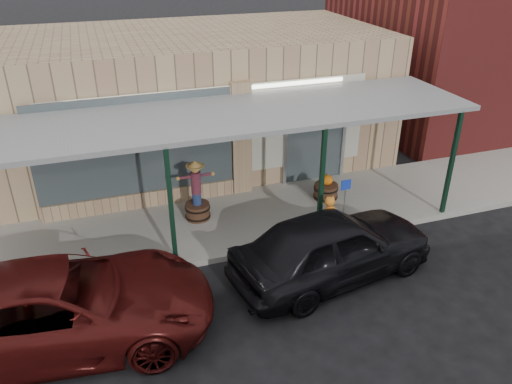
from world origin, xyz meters
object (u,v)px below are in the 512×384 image
object	(u,v)px
car_maroon	(60,306)
barrel_pumpkin	(326,190)
handicap_sign	(345,196)
barrel_scarecrow	(197,199)
parked_sedan	(333,246)

from	to	relation	value
car_maroon	barrel_pumpkin	bearing A→B (deg)	-58.85
handicap_sign	car_maroon	bearing A→B (deg)	-166.23
barrel_scarecrow	handicap_sign	distance (m)	3.82
handicap_sign	car_maroon	xyz separation A→B (m)	(-6.83, -1.86, -0.20)
barrel_scarecrow	parked_sedan	world-z (taller)	barrel_scarecrow
barrel_pumpkin	parked_sedan	world-z (taller)	parked_sedan
parked_sedan	handicap_sign	bearing A→B (deg)	-44.90
barrel_pumpkin	handicap_sign	distance (m)	1.58
barrel_scarecrow	parked_sedan	xyz separation A→B (m)	(2.34, -3.21, 0.09)
barrel_scarecrow	barrel_pumpkin	distance (m)	3.71
parked_sedan	car_maroon	world-z (taller)	parked_sedan
barrel_pumpkin	car_maroon	size ratio (longest dim) A/B	0.14
barrel_pumpkin	car_maroon	bearing A→B (deg)	-154.74
parked_sedan	car_maroon	size ratio (longest dim) A/B	0.87
barrel_scarecrow	car_maroon	world-z (taller)	barrel_scarecrow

